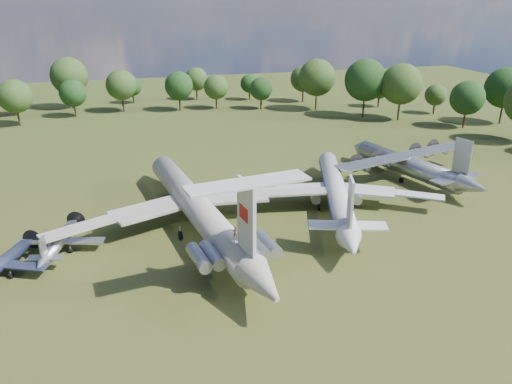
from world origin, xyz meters
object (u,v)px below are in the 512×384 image
object	(u,v)px
small_prop_west	(0,268)
person_on_il62	(235,233)
tu104_jet	(336,195)
small_prop_northwest	(60,244)
il62_airliner	(197,212)
an12_transport	(407,168)

from	to	relation	value
small_prop_west	person_on_il62	size ratio (longest dim) A/B	9.66
tu104_jet	small_prop_northwest	size ratio (longest dim) A/B	2.89
il62_airliner	an12_transport	distance (m)	42.30
tu104_jet	an12_transport	xyz separation A→B (m)	(18.43, 8.86, 0.01)
small_prop_west	il62_airliner	bearing A→B (deg)	39.06
small_prop_west	person_on_il62	distance (m)	29.02
small_prop_northwest	person_on_il62	size ratio (longest dim) A/B	9.54
il62_airliner	tu104_jet	bearing A→B (deg)	-3.38
tu104_jet	small_prop_northwest	bearing A→B (deg)	-156.39
il62_airliner	an12_transport	size ratio (longest dim) A/B	1.62
tu104_jet	an12_transport	size ratio (longest dim) A/B	1.31
il62_airliner	tu104_jet	world-z (taller)	il62_airliner
tu104_jet	person_on_il62	bearing A→B (deg)	-122.01
tu104_jet	il62_airliner	bearing A→B (deg)	-156.92
tu104_jet	person_on_il62	xyz separation A→B (m)	(-20.57, -16.68, 3.99)
tu104_jet	small_prop_northwest	world-z (taller)	tu104_jet
il62_airliner	small_prop_west	distance (m)	26.05
small_prop_northwest	tu104_jet	bearing A→B (deg)	20.05
small_prop_west	person_on_il62	world-z (taller)	person_on_il62
tu104_jet	small_prop_west	distance (m)	48.44
small_prop_west	small_prop_northwest	xyz separation A→B (m)	(6.44, 4.58, -0.01)
an12_transport	small_prop_west	xyz separation A→B (m)	(-66.20, -16.81, -1.10)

